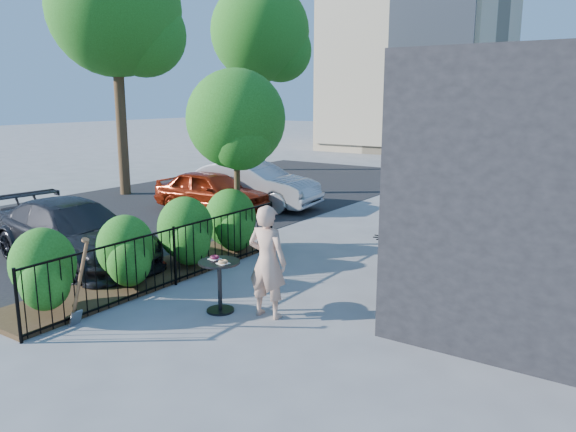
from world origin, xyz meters
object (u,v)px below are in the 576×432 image
Objects in this scene: woman at (267,262)px; car_darkgrey at (74,233)px; street_tree_near at (115,18)px; cafe_table at (220,277)px; car_silver at (252,184)px; car_red at (212,191)px; patio_tree at (237,125)px; shovel at (79,287)px; street_tree_far at (261,38)px.

woman is 4.98m from car_darkgrey.
street_tree_near is 9.28× the size of cafe_table.
car_darkgrey is (0.70, -6.86, -0.06)m from car_silver.
car_darkgrey is at bearing 175.22° from cafe_table.
car_red is 0.85× the size of car_silver.
patio_tree is 5.47m from shovel.
car_red is at bearing -7.33° from street_tree_near.
woman is 1.23× the size of shovel.
car_darkgrey reaches higher than cafe_table.
woman reaches higher than car_darkgrey.
street_tree_far is at bearing 118.27° from shovel.
shovel is 8.61m from car_red.
street_tree_near reaches higher than car_silver.
patio_tree reaches higher than shovel.
street_tree_far reaches higher than cafe_table.
woman is (3.01, -3.02, -1.87)m from patio_tree.
shovel is (0.98, -4.94, -2.13)m from patio_tree.
car_darkgrey is at bearing -6.24° from woman.
car_silver is at bearing 124.14° from patio_tree.
patio_tree is at bearing 124.56° from cafe_table.
patio_tree is 0.48× the size of street_tree_near.
car_red is (4.55, -0.59, -5.29)m from street_tree_near.
street_tree_near is at bearing 146.95° from cafe_table.
shovel is 3.57m from car_darkgrey.
cafe_table is (9.96, -14.48, -5.34)m from street_tree_far.
car_red is at bearing -62.08° from street_tree_far.
street_tree_near reaches higher than woman.
woman is 0.49× the size of car_red.
patio_tree is 0.92× the size of car_silver.
woman is at bearing -30.13° from street_tree_near.
patio_tree reaches higher than woman.
street_tree_near is (-7.70, 3.20, 3.15)m from patio_tree.
woman is 0.40× the size of car_darkgrey.
street_tree_near is at bearing 81.19° from car_red.
car_darkgrey is (1.18, -5.54, 0.02)m from car_red.
woman reaches higher than shovel.
car_silver is 6.90m from car_darkgrey.
cafe_table is 8.74m from car_silver.
street_tree_far is (-7.70, 11.20, 3.15)m from patio_tree.
patio_tree is at bearing 101.21° from shovel.
shovel is at bearing -118.10° from car_darkgrey.
street_tree_far is 4.65× the size of woman.
patio_tree is at bearing -50.26° from woman.
street_tree_far is 1.93× the size of car_silver.
shovel is at bearing -127.69° from cafe_table.
car_darkgrey is (-1.97, -2.93, -2.12)m from patio_tree.
woman is 8.35m from car_red.
street_tree_far reaches higher than shovel.
car_red is at bearing 132.55° from cafe_table.
cafe_table is 0.24× the size of car_red.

